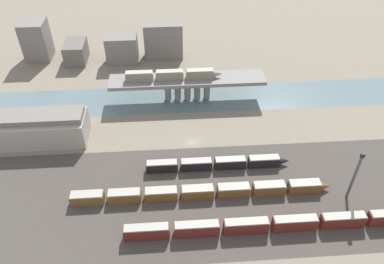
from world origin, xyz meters
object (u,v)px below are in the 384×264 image
object	(u,v)px
train_yard_near	(275,224)
warehouse_building	(42,127)
train_yard_mid	(202,192)
train_yard_far	(217,164)
signal_tower	(354,176)
train_on_bridge	(173,75)

from	to	relation	value
train_yard_near	warehouse_building	bearing A→B (deg)	148.84
train_yard_near	train_yard_mid	world-z (taller)	train_yard_near
train_yard_far	signal_tower	distance (m)	38.77
train_yard_far	train_on_bridge	bearing A→B (deg)	107.44
train_yard_near	train_yard_mid	xyz separation A→B (m)	(-17.85, 12.70, -0.35)
train_yard_mid	signal_tower	distance (m)	41.75
train_yard_mid	signal_tower	bearing A→B (deg)	-4.66
warehouse_building	signal_tower	size ratio (longest dim) A/B	1.71
warehouse_building	train_yard_near	bearing A→B (deg)	-31.16
warehouse_building	train_yard_mid	bearing A→B (deg)	-29.54
train_yard_far	signal_tower	bearing A→B (deg)	-22.15
train_yard_mid	train_yard_near	bearing A→B (deg)	-35.42
train_on_bridge	train_yard_mid	xyz separation A→B (m)	(6.29, -49.25, -9.13)
train_on_bridge	train_yard_mid	world-z (taller)	train_on_bridge
train_yard_near	signal_tower	size ratio (longest dim) A/B	4.76
train_on_bridge	warehouse_building	distance (m)	48.92
train_yard_near	train_yard_mid	bearing A→B (deg)	144.58
warehouse_building	train_yard_far	bearing A→B (deg)	-17.29
train_on_bridge	train_yard_mid	bearing A→B (deg)	-82.72
warehouse_building	signal_tower	xyz separation A→B (m)	(91.26, -31.80, 3.37)
train_on_bridge	signal_tower	world-z (taller)	signal_tower
train_on_bridge	signal_tower	xyz separation A→B (m)	(47.36, -52.60, -2.37)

